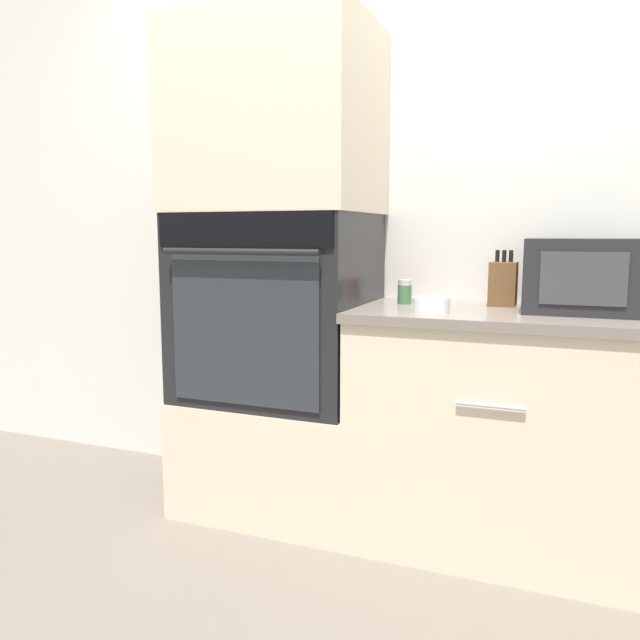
{
  "coord_description": "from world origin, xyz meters",
  "views": [
    {
      "loc": [
        0.73,
        -2.02,
        1.17
      ],
      "look_at": [
        -0.16,
        0.21,
        0.83
      ],
      "focal_mm": 35.0,
      "sensor_mm": 36.0,
      "label": 1
    }
  ],
  "objects_px": {
    "bowl": "(431,305)",
    "condiment_jar_near": "(405,290)",
    "wall_oven": "(278,307)",
    "knife_block": "(503,283)",
    "microwave": "(590,275)",
    "condiment_jar_mid": "(405,292)"
  },
  "relations": [
    {
      "from": "wall_oven",
      "to": "knife_block",
      "type": "relative_size",
      "value": 3.58
    },
    {
      "from": "knife_block",
      "to": "bowl",
      "type": "xyz_separation_m",
      "value": [
        -0.21,
        -0.31,
        -0.06
      ]
    },
    {
      "from": "knife_block",
      "to": "condiment_jar_mid",
      "type": "distance_m",
      "value": 0.38
    },
    {
      "from": "knife_block",
      "to": "condiment_jar_mid",
      "type": "height_order",
      "value": "knife_block"
    },
    {
      "from": "wall_oven",
      "to": "knife_block",
      "type": "xyz_separation_m",
      "value": [
        0.88,
        0.16,
        0.11
      ]
    },
    {
      "from": "wall_oven",
      "to": "microwave",
      "type": "xyz_separation_m",
      "value": [
        1.18,
        0.07,
        0.15
      ]
    },
    {
      "from": "bowl",
      "to": "condiment_jar_near",
      "type": "distance_m",
      "value": 0.4
    },
    {
      "from": "condiment_jar_near",
      "to": "condiment_jar_mid",
      "type": "xyz_separation_m",
      "value": [
        0.03,
        -0.13,
        0.0
      ]
    },
    {
      "from": "wall_oven",
      "to": "condiment_jar_near",
      "type": "relative_size",
      "value": 8.86
    },
    {
      "from": "wall_oven",
      "to": "bowl",
      "type": "distance_m",
      "value": 0.69
    },
    {
      "from": "wall_oven",
      "to": "condiment_jar_near",
      "type": "height_order",
      "value": "wall_oven"
    },
    {
      "from": "microwave",
      "to": "bowl",
      "type": "bearing_deg",
      "value": -156.78
    },
    {
      "from": "condiment_jar_mid",
      "to": "bowl",
      "type": "bearing_deg",
      "value": -56.08
    },
    {
      "from": "wall_oven",
      "to": "microwave",
      "type": "relative_size",
      "value": 1.77
    },
    {
      "from": "microwave",
      "to": "condiment_jar_near",
      "type": "height_order",
      "value": "microwave"
    },
    {
      "from": "knife_block",
      "to": "condiment_jar_near",
      "type": "distance_m",
      "value": 0.4
    },
    {
      "from": "wall_oven",
      "to": "knife_block",
      "type": "height_order",
      "value": "wall_oven"
    },
    {
      "from": "wall_oven",
      "to": "bowl",
      "type": "height_order",
      "value": "wall_oven"
    },
    {
      "from": "microwave",
      "to": "bowl",
      "type": "height_order",
      "value": "microwave"
    },
    {
      "from": "microwave",
      "to": "knife_block",
      "type": "bearing_deg",
      "value": 164.29
    },
    {
      "from": "condiment_jar_near",
      "to": "condiment_jar_mid",
      "type": "height_order",
      "value": "condiment_jar_mid"
    },
    {
      "from": "wall_oven",
      "to": "knife_block",
      "type": "bearing_deg",
      "value": 10.19
    }
  ]
}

